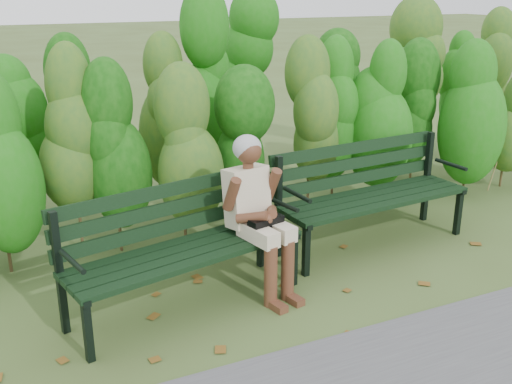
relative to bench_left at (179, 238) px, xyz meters
name	(u,v)px	position (x,y,z in m)	size (l,w,h in m)	color
ground	(273,284)	(0.82, -0.05, -0.58)	(80.00, 80.00, 0.00)	#3F4E22
hedge_band	(197,106)	(0.82, 1.81, 0.68)	(11.04, 1.67, 2.42)	#47381E
leaf_litter	(259,281)	(0.74, 0.05, -0.57)	(5.51, 2.09, 0.01)	brown
bench_left	(179,238)	(0.00, 0.00, 0.00)	(2.04, 1.04, 0.98)	black
bench_right	(367,186)	(2.10, 0.40, 0.02)	(2.05, 0.82, 1.00)	black
seated_woman	(257,205)	(0.67, -0.05, 0.19)	(0.54, 0.79, 1.34)	beige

